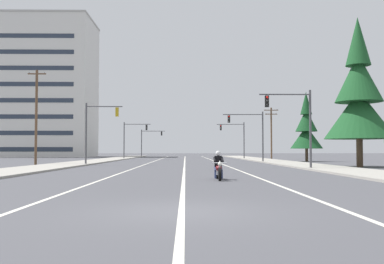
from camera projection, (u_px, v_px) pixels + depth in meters
The scene contains 18 objects.
ground_plane at pixel (177, 211), 10.52m from camera, with size 400.00×400.00×0.00m, color #47474C.
lane_stripe_center at pixel (185, 162), 55.47m from camera, with size 0.16×100.00×0.01m, color beige.
lane_stripe_left at pixel (153, 162), 55.41m from camera, with size 0.16×100.00×0.01m, color beige.
lane_stripe_right at pixel (216, 162), 55.53m from camera, with size 0.16×100.00×0.01m, color beige.
sidewalk_kerb_right at pixel (281, 162), 50.65m from camera, with size 4.40×110.00×0.14m, color #9E998E.
sidewalk_kerb_left at pixel (86, 162), 50.30m from camera, with size 4.40×110.00×0.14m, color #9E998E.
motorcycle_with_rider at pixel (218, 168), 21.70m from camera, with size 0.70×2.19×1.46m.
traffic_signal_near_right at pixel (296, 117), 33.65m from camera, with size 4.08×0.37×6.20m.
traffic_signal_near_left at pixel (96, 125), 42.94m from camera, with size 3.69×0.40×6.20m.
traffic_signal_mid_right at pixel (251, 129), 52.61m from camera, with size 4.95×0.37×6.20m.
traffic_signal_mid_left at pixel (132, 135), 72.34m from camera, with size 4.53×0.37×6.20m.
traffic_signal_far_right at pixel (236, 135), 72.62m from camera, with size 4.68×0.42×6.20m.
traffic_signal_far_left at pixel (148, 139), 98.59m from camera, with size 5.49×0.37×6.20m.
utility_pole_left_near at pixel (36, 115), 44.16m from camera, with size 1.86×0.26×9.74m.
utility_pole_right_far at pixel (271, 131), 70.31m from camera, with size 2.34×0.26×8.43m.
conifer_tree_right_verge_near at pixel (359, 98), 38.27m from camera, with size 6.08×6.08×13.39m.
conifer_tree_right_verge_far at pixel (306, 129), 56.42m from camera, with size 4.17×4.17×9.17m.
apartment_building_far_left_block at pixel (29, 88), 95.18m from camera, with size 28.00×14.81×30.36m.
Camera 1 is at (0.21, -10.59, 1.49)m, focal length 40.37 mm.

